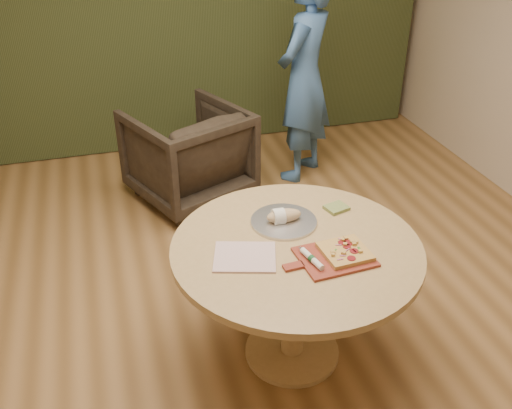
{
  "coord_description": "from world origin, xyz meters",
  "views": [
    {
      "loc": [
        -0.74,
        -2.37,
        2.4
      ],
      "look_at": [
        0.02,
        0.25,
        0.77
      ],
      "focal_mm": 40.0,
      "sensor_mm": 36.0,
      "label": 1
    }
  ],
  "objects_px": {
    "bread_roll": "(282,216)",
    "person_standing": "(304,78)",
    "armchair": "(188,150)",
    "cutlery_roll": "(312,259)",
    "serving_tray": "(284,221)",
    "pizza_paddle": "(333,257)",
    "pedestal_table": "(296,267)",
    "flatbread_pizza": "(345,251)"
  },
  "relations": [
    {
      "from": "armchair",
      "to": "person_standing",
      "type": "height_order",
      "value": "person_standing"
    },
    {
      "from": "flatbread_pizza",
      "to": "bread_roll",
      "type": "distance_m",
      "value": 0.42
    },
    {
      "from": "pizza_paddle",
      "to": "cutlery_roll",
      "type": "relative_size",
      "value": 2.3
    },
    {
      "from": "pedestal_table",
      "to": "serving_tray",
      "type": "bearing_deg",
      "value": 88.8
    },
    {
      "from": "pedestal_table",
      "to": "pizza_paddle",
      "type": "xyz_separation_m",
      "value": [
        0.13,
        -0.16,
        0.15
      ]
    },
    {
      "from": "pedestal_table",
      "to": "armchair",
      "type": "bearing_deg",
      "value": 96.55
    },
    {
      "from": "armchair",
      "to": "person_standing",
      "type": "distance_m",
      "value": 1.13
    },
    {
      "from": "serving_tray",
      "to": "flatbread_pizza",
      "type": "bearing_deg",
      "value": -62.56
    },
    {
      "from": "armchair",
      "to": "cutlery_roll",
      "type": "bearing_deg",
      "value": 73.16
    },
    {
      "from": "bread_roll",
      "to": "person_standing",
      "type": "relative_size",
      "value": 0.11
    },
    {
      "from": "armchair",
      "to": "person_standing",
      "type": "relative_size",
      "value": 0.48
    },
    {
      "from": "bread_roll",
      "to": "armchair",
      "type": "height_order",
      "value": "armchair"
    },
    {
      "from": "pizza_paddle",
      "to": "person_standing",
      "type": "height_order",
      "value": "person_standing"
    },
    {
      "from": "pizza_paddle",
      "to": "serving_tray",
      "type": "distance_m",
      "value": 0.4
    },
    {
      "from": "pizza_paddle",
      "to": "armchair",
      "type": "bearing_deg",
      "value": 95.55
    },
    {
      "from": "person_standing",
      "to": "armchair",
      "type": "bearing_deg",
      "value": -36.76
    },
    {
      "from": "pedestal_table",
      "to": "flatbread_pizza",
      "type": "height_order",
      "value": "flatbread_pizza"
    },
    {
      "from": "cutlery_roll",
      "to": "bread_roll",
      "type": "distance_m",
      "value": 0.39
    },
    {
      "from": "pizza_paddle",
      "to": "person_standing",
      "type": "relative_size",
      "value": 0.26
    },
    {
      "from": "serving_tray",
      "to": "person_standing",
      "type": "bearing_deg",
      "value": 66.66
    },
    {
      "from": "pizza_paddle",
      "to": "cutlery_roll",
      "type": "height_order",
      "value": "cutlery_roll"
    },
    {
      "from": "cutlery_roll",
      "to": "person_standing",
      "type": "relative_size",
      "value": 0.11
    },
    {
      "from": "bread_roll",
      "to": "armchair",
      "type": "relative_size",
      "value": 0.23
    },
    {
      "from": "pedestal_table",
      "to": "bread_roll",
      "type": "distance_m",
      "value": 0.28
    },
    {
      "from": "pedestal_table",
      "to": "armchair",
      "type": "distance_m",
      "value": 1.96
    },
    {
      "from": "flatbread_pizza",
      "to": "cutlery_roll",
      "type": "bearing_deg",
      "value": -174.86
    },
    {
      "from": "pizza_paddle",
      "to": "cutlery_roll",
      "type": "distance_m",
      "value": 0.12
    },
    {
      "from": "pizza_paddle",
      "to": "flatbread_pizza",
      "type": "bearing_deg",
      "value": 1.8
    },
    {
      "from": "cutlery_roll",
      "to": "person_standing",
      "type": "height_order",
      "value": "person_standing"
    },
    {
      "from": "pedestal_table",
      "to": "cutlery_roll",
      "type": "distance_m",
      "value": 0.24
    },
    {
      "from": "bread_roll",
      "to": "person_standing",
      "type": "xyz_separation_m",
      "value": [
        0.81,
        1.86,
        0.09
      ]
    },
    {
      "from": "serving_tray",
      "to": "armchair",
      "type": "bearing_deg",
      "value": 97.52
    },
    {
      "from": "serving_tray",
      "to": "pizza_paddle",
      "type": "bearing_deg",
      "value": -71.59
    },
    {
      "from": "pizza_paddle",
      "to": "person_standing",
      "type": "distance_m",
      "value": 2.34
    },
    {
      "from": "flatbread_pizza",
      "to": "armchair",
      "type": "height_order",
      "value": "armchair"
    },
    {
      "from": "person_standing",
      "to": "serving_tray",
      "type": "bearing_deg",
      "value": 22.31
    },
    {
      "from": "pedestal_table",
      "to": "bread_roll",
      "type": "relative_size",
      "value": 6.63
    },
    {
      "from": "bread_roll",
      "to": "person_standing",
      "type": "bearing_deg",
      "value": 66.43
    },
    {
      "from": "flatbread_pizza",
      "to": "pedestal_table",
      "type": "bearing_deg",
      "value": 142.05
    },
    {
      "from": "bread_roll",
      "to": "person_standing",
      "type": "height_order",
      "value": "person_standing"
    },
    {
      "from": "serving_tray",
      "to": "bread_roll",
      "type": "bearing_deg",
      "value": 180.0
    },
    {
      "from": "pedestal_table",
      "to": "flatbread_pizza",
      "type": "relative_size",
      "value": 5.45
    }
  ]
}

